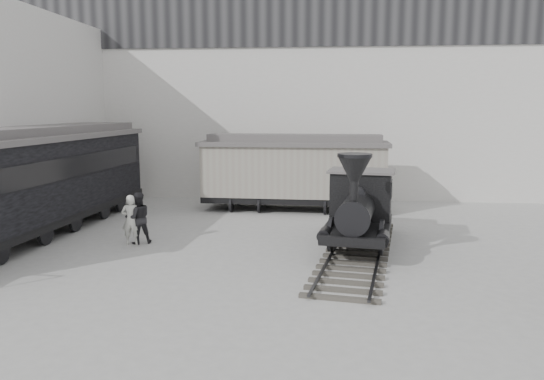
# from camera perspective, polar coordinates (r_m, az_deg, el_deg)

# --- Properties ---
(ground) EXTENTS (90.00, 90.00, 0.00)m
(ground) POSITION_cam_1_polar(r_m,az_deg,el_deg) (15.15, 2.09, -9.91)
(ground) COLOR #9E9E9B
(north_wall) EXTENTS (34.00, 2.51, 11.00)m
(north_wall) POSITION_cam_1_polar(r_m,az_deg,el_deg) (29.34, 3.91, 10.10)
(north_wall) COLOR silver
(north_wall) RESTS_ON ground
(west_pavilion) EXTENTS (7.00, 12.11, 9.00)m
(west_pavilion) POSITION_cam_1_polar(r_m,az_deg,el_deg) (28.73, -27.00, 7.10)
(west_pavilion) COLOR silver
(west_pavilion) RESTS_ON ground
(locomotive) EXTENTS (3.60, 9.88, 3.42)m
(locomotive) POSITION_cam_1_polar(r_m,az_deg,el_deg) (18.69, 9.44, -2.43)
(locomotive) COLOR #3F3B34
(locomotive) RESTS_ON ground
(boxcar) EXTENTS (8.99, 3.04, 3.65)m
(boxcar) POSITION_cam_1_polar(r_m,az_deg,el_deg) (25.42, 2.36, 2.11)
(boxcar) COLOR black
(boxcar) RESTS_ON ground
(passenger_coach) EXTENTS (3.85, 14.59, 3.87)m
(passenger_coach) POSITION_cam_1_polar(r_m,az_deg,el_deg) (22.35, -23.83, 1.03)
(passenger_coach) COLOR black
(passenger_coach) RESTS_ON ground
(visitor_a) EXTENTS (0.72, 0.52, 1.82)m
(visitor_a) POSITION_cam_1_polar(r_m,az_deg,el_deg) (19.63, -14.94, -3.12)
(visitor_a) COLOR silver
(visitor_a) RESTS_ON ground
(visitor_b) EXTENTS (1.14, 1.07, 1.87)m
(visitor_b) POSITION_cam_1_polar(r_m,az_deg,el_deg) (19.74, -14.20, -2.95)
(visitor_b) COLOR black
(visitor_b) RESTS_ON ground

